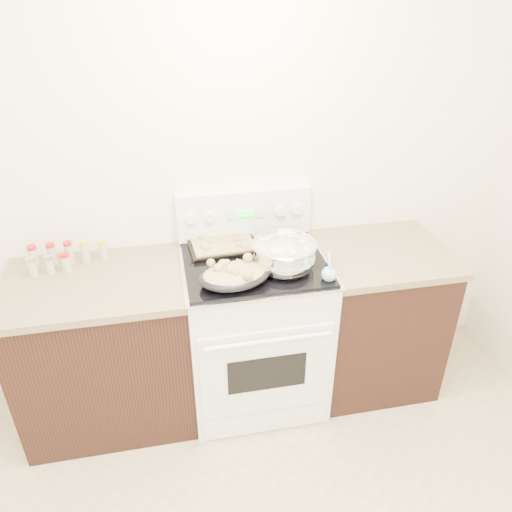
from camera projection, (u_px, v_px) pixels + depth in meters
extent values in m
cube|color=white|center=(178.00, 169.00, 2.68)|extent=(4.00, 0.05, 2.70)
cube|color=black|center=(108.00, 352.00, 2.77)|extent=(0.90, 0.64, 0.88)
cube|color=brown|center=(94.00, 283.00, 2.54)|extent=(0.93, 0.67, 0.04)
cube|color=black|center=(371.00, 319.00, 3.03)|extent=(0.70, 0.64, 0.88)
cube|color=brown|center=(381.00, 253.00, 2.80)|extent=(0.73, 0.67, 0.04)
cube|color=white|center=(254.00, 332.00, 2.89)|extent=(0.76, 0.66, 0.92)
cube|color=white|center=(267.00, 373.00, 2.61)|extent=(0.70, 0.01, 0.55)
cube|color=black|center=(267.00, 374.00, 2.60)|extent=(0.42, 0.01, 0.22)
cylinder|color=white|center=(269.00, 341.00, 2.45)|extent=(0.65, 0.02, 0.02)
cube|color=white|center=(266.00, 422.00, 2.80)|extent=(0.70, 0.01, 0.14)
cube|color=silver|center=(254.00, 263.00, 2.66)|extent=(0.78, 0.68, 0.01)
cube|color=black|center=(254.00, 261.00, 2.65)|extent=(0.74, 0.64, 0.01)
cube|color=white|center=(244.00, 213.00, 2.83)|extent=(0.76, 0.07, 0.28)
cylinder|color=white|center=(192.00, 219.00, 2.73)|extent=(0.06, 0.02, 0.06)
cylinder|color=white|center=(210.00, 218.00, 2.74)|extent=(0.06, 0.02, 0.06)
cylinder|color=white|center=(280.00, 211.00, 2.81)|extent=(0.06, 0.02, 0.06)
cylinder|color=white|center=(297.00, 210.00, 2.83)|extent=(0.06, 0.02, 0.06)
cube|color=#19E533|center=(245.00, 214.00, 2.78)|extent=(0.09, 0.00, 0.04)
cube|color=silver|center=(231.00, 215.00, 2.77)|extent=(0.05, 0.00, 0.05)
cube|color=silver|center=(259.00, 213.00, 2.80)|extent=(0.05, 0.00, 0.05)
ellipsoid|color=silver|center=(284.00, 258.00, 2.55)|extent=(0.42, 0.42, 0.19)
cylinder|color=silver|center=(284.00, 267.00, 2.58)|extent=(0.18, 0.18, 0.01)
torus|color=silver|center=(285.00, 244.00, 2.51)|extent=(0.33, 0.33, 0.02)
cylinder|color=silver|center=(284.00, 254.00, 2.54)|extent=(0.31, 0.31, 0.11)
cylinder|color=brown|center=(285.00, 246.00, 2.51)|extent=(0.29, 0.29, 0.00)
cube|color=beige|center=(263.00, 251.00, 2.46)|extent=(0.04, 0.04, 0.03)
cube|color=beige|center=(291.00, 235.00, 2.61)|extent=(0.03, 0.03, 0.02)
cube|color=beige|center=(284.00, 249.00, 2.48)|extent=(0.03, 0.03, 0.02)
cube|color=beige|center=(288.00, 234.00, 2.61)|extent=(0.04, 0.04, 0.03)
cube|color=beige|center=(306.00, 250.00, 2.47)|extent=(0.04, 0.04, 0.03)
cube|color=beige|center=(282.00, 235.00, 2.61)|extent=(0.03, 0.03, 0.02)
cube|color=beige|center=(302.00, 243.00, 2.53)|extent=(0.04, 0.04, 0.03)
cube|color=beige|center=(283.00, 238.00, 2.58)|extent=(0.03, 0.03, 0.02)
cube|color=beige|center=(290.00, 238.00, 2.57)|extent=(0.04, 0.04, 0.02)
cube|color=beige|center=(276.00, 242.00, 2.54)|extent=(0.03, 0.03, 0.02)
cube|color=beige|center=(280.00, 236.00, 2.60)|extent=(0.03, 0.03, 0.02)
cube|color=beige|center=(305.00, 252.00, 2.46)|extent=(0.02, 0.02, 0.02)
cube|color=beige|center=(262.00, 240.00, 2.56)|extent=(0.03, 0.03, 0.02)
cube|color=beige|center=(267.00, 240.00, 2.56)|extent=(0.03, 0.03, 0.02)
cube|color=beige|center=(293.00, 254.00, 2.44)|extent=(0.04, 0.04, 0.03)
cube|color=beige|center=(296.00, 243.00, 2.53)|extent=(0.03, 0.03, 0.02)
ellipsoid|color=black|center=(234.00, 276.00, 2.44)|extent=(0.39, 0.30, 0.08)
ellipsoid|color=tan|center=(234.00, 274.00, 2.43)|extent=(0.35, 0.27, 0.06)
sphere|color=tan|center=(211.00, 263.00, 2.46)|extent=(0.04, 0.04, 0.04)
sphere|color=tan|center=(248.00, 258.00, 2.49)|extent=(0.05, 0.05, 0.05)
sphere|color=tan|center=(230.00, 270.00, 2.41)|extent=(0.05, 0.05, 0.05)
sphere|color=tan|center=(248.00, 275.00, 2.36)|extent=(0.05, 0.05, 0.05)
sphere|color=tan|center=(223.00, 264.00, 2.45)|extent=(0.05, 0.05, 0.05)
sphere|color=tan|center=(236.00, 273.00, 2.39)|extent=(0.04, 0.04, 0.04)
sphere|color=tan|center=(227.00, 263.00, 2.45)|extent=(0.04, 0.04, 0.04)
sphere|color=tan|center=(218.00, 269.00, 2.42)|extent=(0.05, 0.05, 0.05)
cube|color=black|center=(223.00, 246.00, 2.76)|extent=(0.39, 0.28, 0.02)
cube|color=tan|center=(223.00, 244.00, 2.75)|extent=(0.35, 0.24, 0.02)
sphere|color=tan|center=(245.00, 247.00, 2.71)|extent=(0.04, 0.04, 0.04)
sphere|color=tan|center=(239.00, 244.00, 2.72)|extent=(0.04, 0.04, 0.04)
sphere|color=tan|center=(203.00, 246.00, 2.71)|extent=(0.04, 0.04, 0.04)
sphere|color=tan|center=(240.00, 239.00, 2.78)|extent=(0.03, 0.03, 0.03)
sphere|color=tan|center=(236.00, 236.00, 2.82)|extent=(0.04, 0.04, 0.04)
sphere|color=tan|center=(234.00, 240.00, 2.77)|extent=(0.04, 0.04, 0.04)
sphere|color=tan|center=(202.00, 237.00, 2.80)|extent=(0.03, 0.03, 0.03)
sphere|color=tan|center=(207.00, 249.00, 2.69)|extent=(0.03, 0.03, 0.03)
sphere|color=tan|center=(205.00, 247.00, 2.70)|extent=(0.03, 0.03, 0.03)
sphere|color=tan|center=(211.00, 241.00, 2.75)|extent=(0.04, 0.04, 0.04)
cylinder|color=tan|center=(259.00, 266.00, 2.58)|extent=(0.21, 0.18, 0.01)
sphere|color=tan|center=(245.00, 275.00, 2.50)|extent=(0.04, 0.04, 0.04)
sphere|color=#8DBAD2|center=(329.00, 274.00, 2.48)|extent=(0.08, 0.08, 0.08)
cylinder|color=#8DBAD2|center=(329.00, 259.00, 2.56)|extent=(0.09, 0.24, 0.07)
cylinder|color=#BFB28C|center=(34.00, 258.00, 2.61)|extent=(0.04, 0.04, 0.11)
cylinder|color=#B21414|center=(31.00, 248.00, 2.58)|extent=(0.05, 0.05, 0.02)
cylinder|color=#BFB28C|center=(52.00, 255.00, 2.64)|extent=(0.04, 0.04, 0.10)
cylinder|color=#B21414|center=(50.00, 245.00, 2.61)|extent=(0.04, 0.04, 0.02)
cylinder|color=#BFB28C|center=(69.00, 254.00, 2.64)|extent=(0.04, 0.04, 0.11)
cylinder|color=#B21414|center=(67.00, 244.00, 2.61)|extent=(0.04, 0.04, 0.02)
cylinder|color=#BFB28C|center=(85.00, 253.00, 2.65)|extent=(0.05, 0.05, 0.11)
cylinder|color=gold|center=(83.00, 243.00, 2.62)|extent=(0.05, 0.05, 0.02)
cylinder|color=#BFB28C|center=(103.00, 252.00, 2.67)|extent=(0.04, 0.04, 0.10)
cylinder|color=gold|center=(102.00, 242.00, 2.64)|extent=(0.04, 0.04, 0.02)
cylinder|color=#BFB28C|center=(33.00, 268.00, 2.54)|extent=(0.05, 0.05, 0.09)
cylinder|color=#B2B2B7|center=(30.00, 259.00, 2.51)|extent=(0.05, 0.05, 0.02)
cylinder|color=#BFB28C|center=(50.00, 266.00, 2.56)|extent=(0.04, 0.04, 0.09)
cylinder|color=#B2B2B7|center=(48.00, 257.00, 2.54)|extent=(0.04, 0.04, 0.02)
cylinder|color=#BFB28C|center=(66.00, 264.00, 2.57)|extent=(0.04, 0.04, 0.09)
cylinder|color=#B21414|center=(64.00, 255.00, 2.55)|extent=(0.05, 0.05, 0.02)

